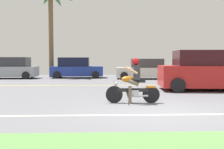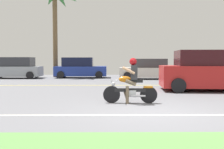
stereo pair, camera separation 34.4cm
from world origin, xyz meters
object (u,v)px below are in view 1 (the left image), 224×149
parked_car_3 (217,69)px  parked_car_1 (76,68)px  parked_car_0 (11,69)px  parked_car_2 (144,69)px  motorcyclist (133,84)px  suv_nearby (209,71)px  palm_tree_0 (50,0)px

parked_car_3 → parked_car_1: bearing=176.0°
parked_car_0 → parked_car_1: bearing=6.4°
parked_car_0 → parked_car_2: size_ratio=0.98×
motorcyclist → parked_car_2: bearing=78.9°
motorcyclist → parked_car_3: 14.12m
parked_car_2 → parked_car_3: size_ratio=1.13×
suv_nearby → parked_car_2: 7.66m
parked_car_0 → parked_car_3: bearing=-0.8°
parked_car_1 → parked_car_2: size_ratio=0.98×
motorcyclist → parked_car_3: parked_car_3 is taller
motorcyclist → parked_car_1: size_ratio=0.44×
parked_car_2 → palm_tree_0: size_ratio=0.55×
motorcyclist → parked_car_1: parked_car_1 is taller
parked_car_1 → parked_car_2: bearing=-15.6°
motorcyclist → parked_car_2: size_ratio=0.43×
motorcyclist → parked_car_2: 11.16m
parked_car_0 → parked_car_2: bearing=-5.1°
suv_nearby → parked_car_2: bearing=103.9°
suv_nearby → parked_car_3: 9.05m
parked_car_2 → motorcyclist: bearing=-101.1°
suv_nearby → parked_car_1: (-7.05, 8.88, -0.16)m
suv_nearby → palm_tree_0: palm_tree_0 is taller
motorcyclist → suv_nearby: suv_nearby is taller
motorcyclist → parked_car_1: bearing=103.8°
parked_car_1 → parked_car_3: 11.08m
suv_nearby → motorcyclist: bearing=-138.6°
motorcyclist → parked_car_0: size_ratio=0.44×
parked_car_0 → palm_tree_0: (2.81, 1.35, 5.55)m
suv_nearby → parked_car_3: bearing=63.7°
suv_nearby → parked_car_1: suv_nearby is taller
suv_nearby → parked_car_1: bearing=128.4°
parked_car_1 → parked_car_0: bearing=-173.6°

